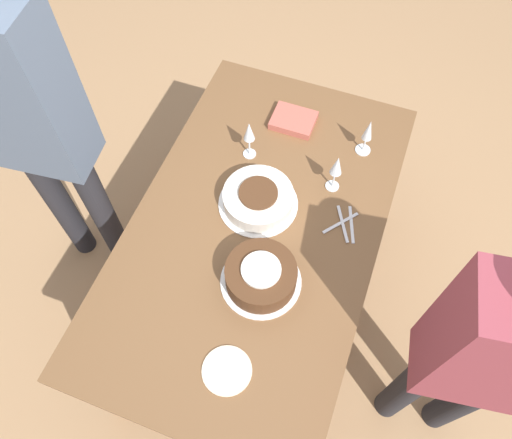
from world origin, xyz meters
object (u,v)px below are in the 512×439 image
object	(u,v)px
wine_glass_far	(337,167)
wine_glass_extra	(368,132)
person_cutting	(489,359)
wine_glass_near	(249,133)
person_watching	(28,117)
cake_center_white	(258,199)
cake_front_chocolate	(261,276)

from	to	relation	value
wine_glass_far	wine_glass_extra	xyz separation A→B (m)	(0.23, -0.07, -0.02)
person_cutting	wine_glass_near	bearing A→B (deg)	-38.87
wine_glass_near	person_watching	bearing A→B (deg)	116.20
cake_center_white	wine_glass_far	size ratio (longest dim) A/B	1.66
wine_glass_near	person_watching	xyz separation A→B (m)	(-0.36, 0.73, 0.19)
cake_center_white	wine_glass_far	bearing A→B (deg)	-54.05
person_watching	person_cutting	bearing A→B (deg)	-14.35
cake_front_chocolate	wine_glass_far	distance (m)	0.53
wine_glass_extra	wine_glass_near	bearing A→B (deg)	112.91
person_cutting	person_watching	xyz separation A→B (m)	(0.25, 1.76, 0.15)
wine_glass_extra	person_cutting	world-z (taller)	person_cutting
person_watching	wine_glass_far	bearing A→B (deg)	9.86
wine_glass_near	person_cutting	size ratio (longest dim) A/B	0.13
cake_center_white	wine_glass_extra	world-z (taller)	wine_glass_extra
wine_glass_far	wine_glass_extra	size ratio (longest dim) A/B	1.04
wine_glass_far	person_watching	size ratio (longest dim) A/B	0.11
person_cutting	person_watching	size ratio (longest dim) A/B	0.87
wine_glass_near	wine_glass_far	world-z (taller)	wine_glass_near
cake_center_white	wine_glass_extra	bearing A→B (deg)	-38.48
cake_front_chocolate	wine_glass_extra	bearing A→B (deg)	-15.45
cake_center_white	person_watching	world-z (taller)	person_watching
cake_front_chocolate	person_watching	xyz separation A→B (m)	(0.18, 0.98, 0.28)
wine_glass_near	wine_glass_far	distance (m)	0.38
wine_glass_near	wine_glass_far	bearing A→B (deg)	-95.50
cake_center_white	wine_glass_near	distance (m)	0.27
cake_center_white	person_cutting	size ratio (longest dim) A/B	0.21
cake_front_chocolate	wine_glass_near	size ratio (longest dim) A/B	1.53
wine_glass_extra	person_cutting	xyz separation A→B (m)	(-0.80, -0.57, 0.06)
cake_front_chocolate	wine_glass_near	distance (m)	0.60
wine_glass_near	wine_glass_extra	bearing A→B (deg)	-67.09
cake_center_white	cake_front_chocolate	size ratio (longest dim) A/B	1.07
wine_glass_near	cake_center_white	bearing A→B (deg)	-151.25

